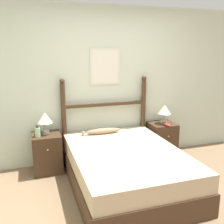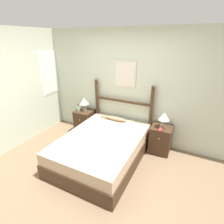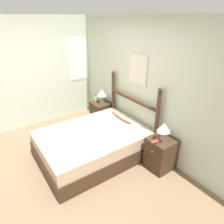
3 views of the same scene
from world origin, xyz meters
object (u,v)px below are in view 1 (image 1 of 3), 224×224
Objects in this scene: nightstand_left at (47,153)px; bottle at (38,131)px; table_lamp_right at (164,110)px; nightstand_right at (162,140)px; fish_pillow at (102,131)px; model_boat at (166,124)px; bed at (126,168)px; table_lamp_left at (45,119)px.

bottle is at bearing -149.63° from nightstand_left.
table_lamp_right is 2.13m from bottle.
fish_pillow is at bearing -178.50° from nightstand_right.
bottle reaches higher than model_boat.
nightstand_left reaches higher than bed.
table_lamp_right is 0.53× the size of fish_pillow.
bed is at bearing -145.75° from model_boat.
table_lamp_right is at bearing 79.98° from model_boat.
table_lamp_right reaches higher than fish_pillow.
bed is 3.36× the size of nightstand_left.
nightstand_left is at bearing 30.37° from bottle.
nightstand_left is at bearing 176.04° from model_boat.
fish_pillow is at bearing -1.88° from nightstand_left.
table_lamp_left is 1.82× the size of bottle.
nightstand_right is 3.28× the size of bottle.
nightstand_left is (-0.99, 0.81, 0.04)m from bed.
bottle is (-1.11, 0.74, 0.42)m from bed.
table_lamp_left is at bearing 179.25° from nightstand_right.
table_lamp_left is 0.92m from fish_pillow.
nightstand_left is at bearing 140.82° from bed.
bed is 3.18× the size of fish_pillow.
nightstand_right is at bearing 0.00° from nightstand_left.
bottle reaches higher than nightstand_left.
model_boat is (0.99, 0.67, 0.36)m from bed.
nightstand_right is at bearing 1.93° from bottle.
bottle is (-0.12, -0.07, 0.38)m from nightstand_left.
nightstand_right is 1.80× the size of table_lamp_left.
table_lamp_left is at bearing 88.92° from nightstand_left.
bottle reaches higher than fish_pillow.
bed is at bearing -39.18° from nightstand_left.
table_lamp_right reaches higher than bed.
model_boat is at bearing -5.61° from fish_pillow.
bed is 1.42m from table_lamp_left.
nightstand_left is at bearing -91.08° from table_lamp_left.
model_boat reaches higher than bed.
bottle is 0.29× the size of fish_pillow.
nightstand_right is 2.14m from bottle.
bottle is at bearing -177.59° from fish_pillow.
model_boat is (-0.02, -0.12, -0.21)m from table_lamp_right.
fish_pillow is (-1.11, -0.03, 0.28)m from nightstand_right.
nightstand_left is 1.00× the size of nightstand_right.
nightstand_right is 2.06m from table_lamp_left.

